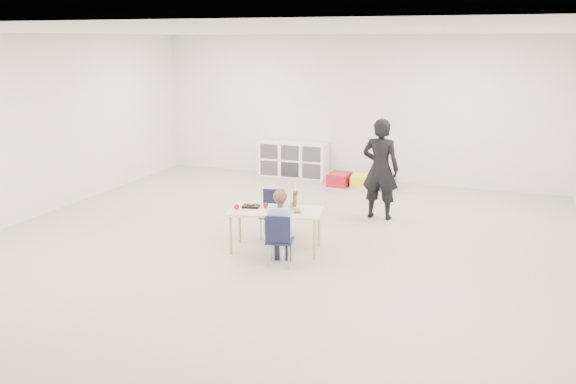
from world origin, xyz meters
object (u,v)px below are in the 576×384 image
at_px(chair_near, 280,239).
at_px(cubby_shelf, 293,160).
at_px(adult, 380,169).
at_px(table, 276,230).
at_px(child, 280,224).

distance_m(chair_near, cubby_shelf, 4.99).
bearing_deg(adult, table, 67.17).
bearing_deg(table, adult, 53.17).
distance_m(table, cubby_shelf, 4.46).
bearing_deg(cubby_shelf, child, -71.79).
relative_size(table, chair_near, 1.96).
bearing_deg(table, child, -73.97).
bearing_deg(adult, child, 76.95).
xyz_separation_m(child, cubby_shelf, (-1.56, 4.74, -0.17)).
relative_size(table, child, 1.24).
xyz_separation_m(chair_near, adult, (0.70, 2.45, 0.45)).
relative_size(chair_near, cubby_shelf, 0.47).
xyz_separation_m(table, adult, (0.95, 1.97, 0.50)).
bearing_deg(chair_near, child, 0.00).
bearing_deg(adult, cubby_shelf, -42.58).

